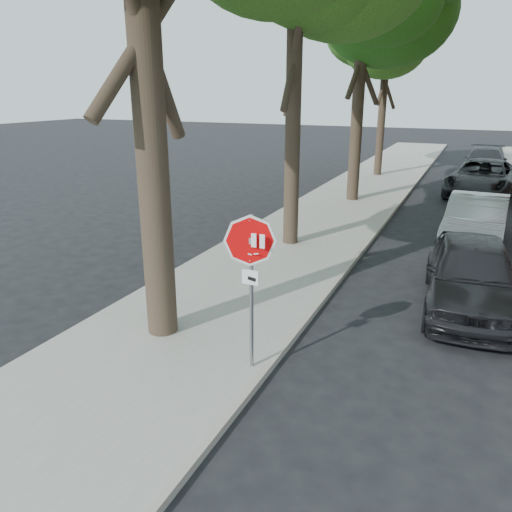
# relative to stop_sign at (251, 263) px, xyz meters

# --- Properties ---
(ground) EXTENTS (120.00, 120.00, 0.00)m
(ground) POSITION_rel_stop_sign_xyz_m (0.70, 0.03, -1.95)
(ground) COLOR black
(ground) RESTS_ON ground
(sidewalk_left) EXTENTS (4.00, 55.00, 0.12)m
(sidewalk_left) POSITION_rel_stop_sign_xyz_m (-1.80, 12.03, -1.89)
(sidewalk_left) COLOR gray
(sidewalk_left) RESTS_ON ground
(curb_left) EXTENTS (0.12, 55.00, 0.13)m
(curb_left) POSITION_rel_stop_sign_xyz_m (0.25, 12.03, -1.88)
(curb_left) COLOR #9E9384
(curb_left) RESTS_ON ground
(stop_sign) EXTENTS (0.76, 0.34, 2.61)m
(stop_sign) POSITION_rel_stop_sign_xyz_m (0.00, 0.00, 0.00)
(stop_sign) COLOR gray
(stop_sign) RESTS_ON sidewalk_left
(tree_far) EXTENTS (5.29, 4.91, 9.33)m
(tree_far) POSITION_rel_stop_sign_xyz_m (-2.02, 21.14, 5.26)
(tree_far) COLOR black
(tree_far) RESTS_ON sidewalk_left
(car_a) EXTENTS (2.20, 4.72, 1.57)m
(car_a) POSITION_rel_stop_sign_xyz_m (3.20, 4.30, -1.17)
(car_a) COLOR black
(car_a) RESTS_ON ground
(car_b) EXTENTS (1.86, 4.72, 1.53)m
(car_b) POSITION_rel_stop_sign_xyz_m (3.18, 9.22, -1.18)
(car_b) COLOR #A5A8AD
(car_b) RESTS_ON ground
(car_c) EXTENTS (2.33, 5.36, 1.54)m
(car_c) POSITION_rel_stop_sign_xyz_m (3.30, 23.43, -1.18)
(car_c) COLOR #424246
(car_c) RESTS_ON ground
(car_d) EXTENTS (3.33, 6.02, 1.59)m
(car_d) POSITION_rel_stop_sign_xyz_m (3.27, 17.61, -1.15)
(car_d) COLOR black
(car_d) RESTS_ON ground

